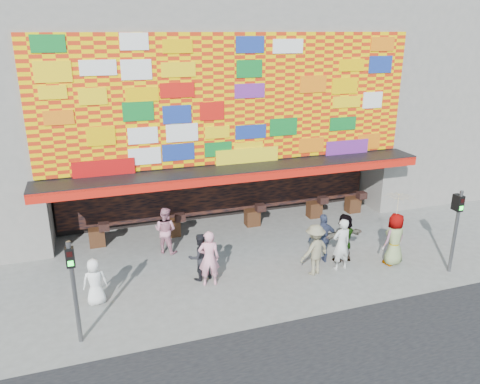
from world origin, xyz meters
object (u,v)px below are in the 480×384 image
Objects in this scene: ped_h at (341,244)px; ped_d at (315,250)px; signal_right at (457,223)px; ped_i at (165,230)px; ped_f at (344,238)px; ped_b at (209,258)px; ped_c at (200,257)px; parasol at (398,207)px; ped_g at (394,239)px; signal_left at (73,281)px; ped_e at (323,238)px; ped_a at (95,282)px.

ped_d is at bearing -3.56° from ped_h.
signal_right reaches higher than ped_i.
ped_f is 1.01× the size of ped_i.
signal_right is at bearing 176.37° from ped_b.
ped_d is 1.05m from ped_h.
ped_c is 0.84× the size of parasol.
parasol is (1.58, -0.80, 1.30)m from ped_f.
ped_c is 5.32m from ped_f.
ped_i is at bearing -83.21° from ped_c.
ped_g is (6.69, -0.69, 0.01)m from ped_b.
ped_f is (5.31, -0.34, 0.08)m from ped_c.
ped_d is (-4.63, 1.37, -0.94)m from signal_right.
ped_g is (-1.58, 1.12, -0.89)m from signal_right.
signal_right is at bearing 154.12° from ped_h.
ped_f is 2.20m from parasol.
signal_left is at bearing 94.00° from ped_i.
signal_left is at bearing -7.51° from ped_d.
signal_right is 1.57× the size of ped_h.
signal_right is 8.51m from ped_b.
ped_b is at bearing 104.31° from ped_c.
ped_i is at bearing -19.25° from ped_e.
parasol is at bearing 160.46° from ped_c.
signal_left is 1.00× the size of signal_right.
ped_b is 0.99× the size of ped_g.
ped_b is 0.51m from ped_c.
ped_f is (0.77, -0.16, -0.01)m from ped_e.
signal_right is 1.97m from parasol.
ped_h is at bearing 123.99° from ped_e.
ped_c is 4.97m from ped_h.
ped_d is at bearing -177.61° from ped_i.
ped_b is at bearing 178.97° from ped_a.
ped_f is 0.96× the size of ped_h.
signal_right is 3.82m from ped_f.
ped_d is (7.27, -0.44, 0.16)m from ped_a.
ped_b is (3.62, 0.00, 0.21)m from ped_a.
ped_e is at bearing -179.14° from ped_a.
ped_b is 1.02× the size of ped_h.
signal_left reaches higher than ped_i.
ped_g is at bearing 172.87° from parasol.
ped_d is at bearing -17.95° from ped_g.
parasol is at bearing 150.80° from ped_f.
ped_d is 1.01× the size of ped_i.
ped_c is (3.42, 0.45, 0.07)m from ped_a.
ped_c is at bearing -173.57° from ped_a.
ped_i is (3.19, 4.68, -0.95)m from signal_left.
ped_b is 4.35m from ped_e.
signal_right is at bearing -35.42° from parasol.
ped_g is at bearing 5.93° from signal_left.
parasol is at bearing -166.78° from ped_i.
ped_g reaches higher than ped_c.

